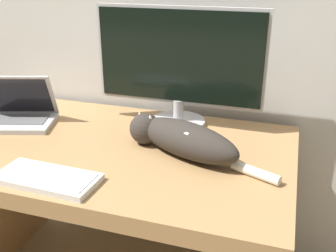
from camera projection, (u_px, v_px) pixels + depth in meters
name	position (u px, v px, depth m)	size (l,w,h in m)	color
desk	(114.00, 181.00, 1.51)	(1.31, 0.78, 0.71)	#A37A4C
monitor	(179.00, 66.00, 1.54)	(0.68, 0.22, 0.47)	#B2B2B7
laptop	(17.00, 114.00, 1.62)	(0.35, 0.29, 0.21)	#B7B7BC
external_keyboard	(47.00, 178.00, 1.20)	(0.33, 0.15, 0.02)	white
cat	(181.00, 138.00, 1.35)	(0.56, 0.28, 0.12)	#332D28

